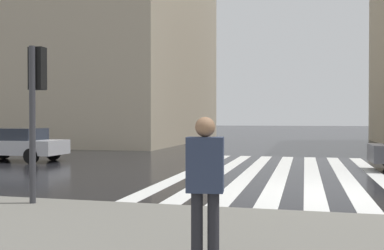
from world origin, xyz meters
name	(u,v)px	position (x,y,z in m)	size (l,w,h in m)	color
ground_plane	(330,194)	(0.00, 0.00, 0.00)	(220.00, 220.00, 0.00)	black
zebra_crossing	(281,173)	(4.00, 1.38, 0.00)	(13.00, 6.50, 0.01)	silver
traffic_signal_post	(36,90)	(-3.41, 5.80, 2.38)	(0.44, 0.30, 3.09)	#333338
car_silver	(16,143)	(5.50, 12.60, 0.76)	(1.85, 4.10, 1.41)	#B7B7BC
pedestrian_by_billboard	(205,180)	(-6.58, 1.66, 1.14)	(0.29, 0.43, 1.68)	#2D3851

